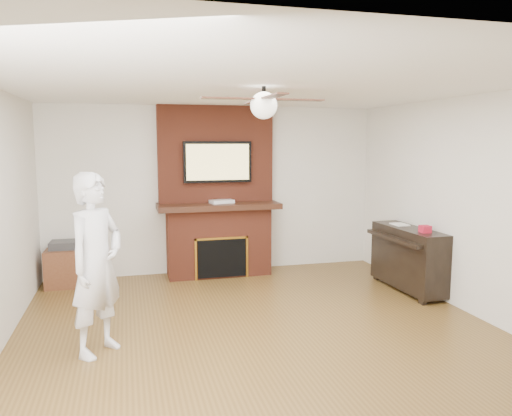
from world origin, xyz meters
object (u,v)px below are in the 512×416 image
object	(u,v)px
person	(96,264)
piano	(408,257)
fireplace	(217,208)
side_table	(67,265)

from	to	relation	value
person	piano	size ratio (longest dim) A/B	1.31
fireplace	piano	bearing A→B (deg)	-32.85
person	piano	bearing A→B (deg)	-35.31
fireplace	person	world-z (taller)	fireplace
side_table	piano	world-z (taller)	piano
fireplace	side_table	xyz separation A→B (m)	(-2.13, -0.07, -0.71)
person	piano	xyz separation A→B (m)	(3.89, 1.03, -0.40)
person	side_table	size ratio (longest dim) A/B	2.75
side_table	piano	bearing A→B (deg)	-15.68
fireplace	side_table	size ratio (longest dim) A/B	4.04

